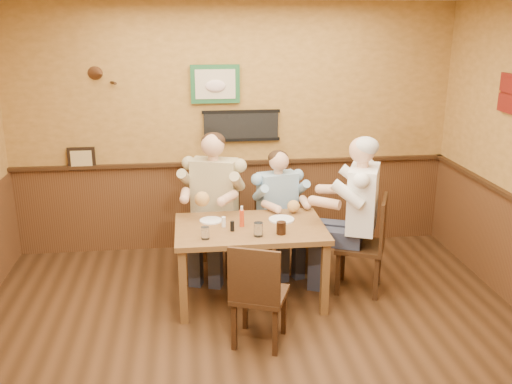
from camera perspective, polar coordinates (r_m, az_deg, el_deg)
room at (r=4.20m, az=2.15°, el=4.05°), size 5.02×5.03×2.81m
dining_table at (r=5.39m, az=-0.59°, el=-4.35°), size 1.40×0.90×0.75m
chair_back_left at (r=6.09m, az=-4.08°, el=-3.64°), size 0.55×0.55×0.95m
chair_back_right at (r=6.18m, az=2.12°, el=-3.94°), size 0.46×0.46×0.82m
chair_right_end at (r=5.73m, az=10.39°, el=-5.12°), size 0.59×0.59×0.98m
chair_near_side at (r=4.78m, az=0.38°, el=-9.97°), size 0.55×0.55×0.92m
diner_tan_shirt at (r=6.02m, az=-4.12°, el=-1.83°), size 0.79×0.79×1.36m
diner_blue_polo at (r=6.11m, az=2.14°, el=-2.41°), size 0.66×0.66×1.17m
diner_white_elder at (r=5.65m, az=10.50°, el=-3.15°), size 0.85×0.85×1.40m
water_glass_left at (r=5.07m, az=-5.10°, el=-4.10°), size 0.09×0.09×0.11m
water_glass_mid at (r=5.11m, az=0.24°, el=-3.76°), size 0.10×0.10×0.13m
cola_tumbler at (r=5.16m, az=2.53°, el=-3.61°), size 0.10×0.10×0.11m
hot_sauce_bottle at (r=5.33m, az=-1.43°, el=-2.54°), size 0.05×0.05×0.18m
salt_shaker at (r=5.34m, az=-3.25°, el=-3.00°), size 0.05×0.05×0.10m
pepper_shaker at (r=5.23m, az=-2.39°, el=-3.44°), size 0.05×0.05×0.09m
plate_far_left at (r=5.50m, az=-4.53°, el=-2.85°), size 0.26×0.26×0.01m
plate_far_right at (r=5.51m, az=2.56°, el=-2.76°), size 0.27×0.27×0.02m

